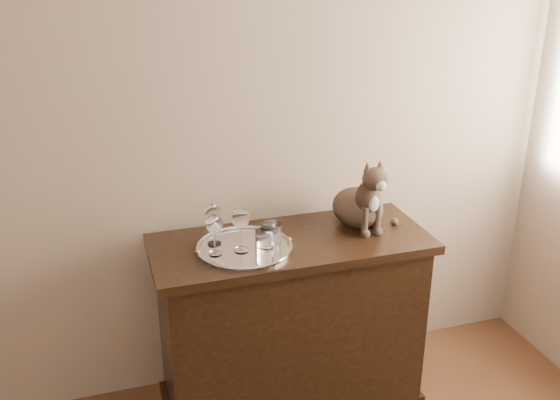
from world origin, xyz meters
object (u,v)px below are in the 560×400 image
(cat, at_px, (358,190))
(sideboard, at_px, (290,324))
(wine_glass_d, at_px, (241,229))
(wine_glass_c, at_px, (215,234))
(tray, at_px, (244,249))
(tumbler_c, at_px, (271,235))
(wine_glass_a, at_px, (213,225))
(tumbler_a, at_px, (264,240))

(cat, bearing_deg, sideboard, -175.53)
(wine_glass_d, bearing_deg, wine_glass_c, 179.15)
(tray, distance_m, tumbler_c, 0.12)
(wine_glass_a, relative_size, wine_glass_c, 1.03)
(tumbler_c, bearing_deg, wine_glass_a, 159.64)
(wine_glass_c, distance_m, tumbler_a, 0.21)
(sideboard, relative_size, cat, 3.57)
(sideboard, relative_size, wine_glass_c, 6.90)
(sideboard, xyz_separation_m, tumbler_a, (-0.14, -0.06, 0.47))
(tumbler_c, distance_m, cat, 0.46)
(tray, relative_size, cat, 1.19)
(tray, height_order, wine_glass_d, wine_glass_d)
(tray, distance_m, tumbler_a, 0.09)
(wine_glass_a, bearing_deg, cat, 1.95)
(sideboard, distance_m, tumbler_c, 0.49)
(tumbler_a, bearing_deg, wine_glass_a, 150.37)
(wine_glass_d, height_order, cat, cat)
(sideboard, height_order, wine_glass_c, wine_glass_c)
(wine_glass_c, height_order, tumbler_a, wine_glass_c)
(wine_glass_d, distance_m, cat, 0.58)
(sideboard, distance_m, tumbler_a, 0.50)
(tray, relative_size, tumbler_a, 4.84)
(wine_glass_d, bearing_deg, tumbler_c, 3.33)
(wine_glass_c, bearing_deg, sideboard, 7.88)
(tumbler_a, distance_m, tumbler_c, 0.04)
(tray, distance_m, cat, 0.58)
(cat, bearing_deg, tumbler_c, -172.83)
(tray, distance_m, wine_glass_c, 0.16)
(wine_glass_c, bearing_deg, wine_glass_d, -0.85)
(tray, bearing_deg, wine_glass_d, -133.39)
(sideboard, height_order, wine_glass_a, wine_glass_a)
(wine_glass_d, bearing_deg, tray, 46.61)
(tumbler_a, xyz_separation_m, cat, (0.47, 0.13, 0.12))
(tray, xyz_separation_m, wine_glass_d, (-0.02, -0.02, 0.10))
(wine_glass_c, height_order, tumbler_c, wine_glass_c)
(tumbler_c, xyz_separation_m, cat, (0.43, 0.11, 0.11))
(sideboard, distance_m, tray, 0.48)
(wine_glass_d, relative_size, tumbler_c, 2.01)
(tray, bearing_deg, wine_glass_a, 147.15)
(wine_glass_c, xyz_separation_m, cat, (0.67, 0.11, 0.07))
(sideboard, relative_size, tumbler_c, 12.41)
(sideboard, xyz_separation_m, cat, (0.33, 0.06, 0.59))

